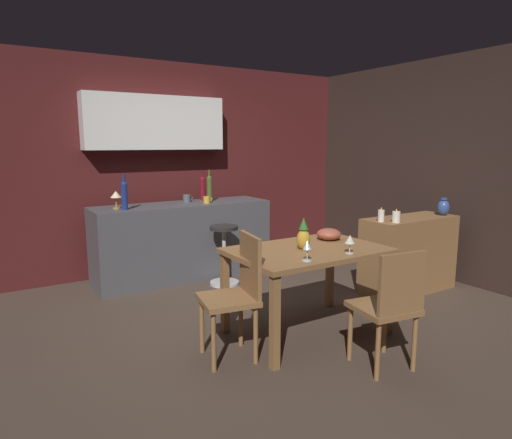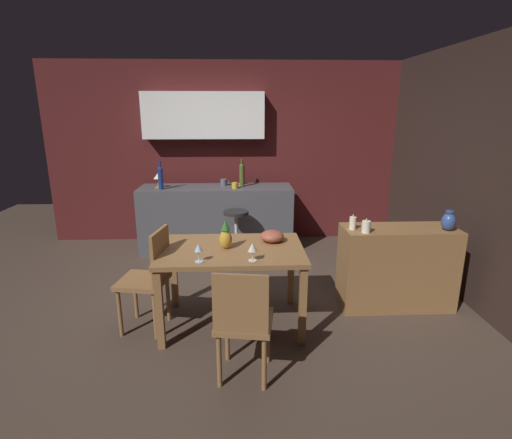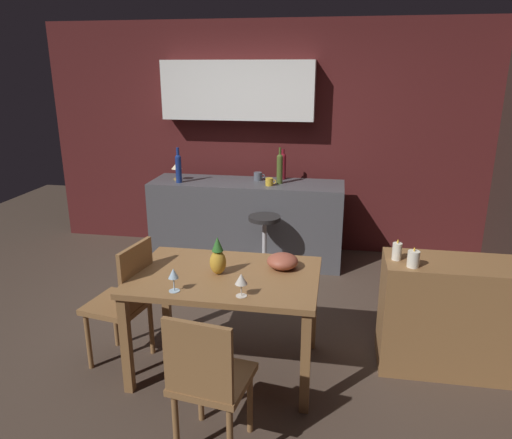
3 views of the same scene
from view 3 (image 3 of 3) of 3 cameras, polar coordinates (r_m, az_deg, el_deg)
ground_plane at (r=4.12m, az=-3.36°, el=-12.97°), size 9.00×9.00×0.00m
wall_kitchen_back at (r=5.64m, az=0.61°, el=10.67°), size 5.20×0.33×2.60m
dining_table at (r=3.36m, az=-3.62°, el=-7.86°), size 1.28×0.85×0.74m
kitchen_counter at (r=5.37m, az=-1.09°, el=-0.23°), size 2.10×0.60×0.90m
sideboard_cabinet at (r=3.76m, az=23.08°, el=-10.56°), size 1.10×0.44×0.82m
chair_near_window at (r=3.59m, az=-15.22°, el=-9.13°), size 0.46×0.46×0.94m
chair_by_doorway at (r=2.75m, az=-5.72°, el=-18.27°), size 0.46×0.46×0.89m
bar_stool at (r=4.87m, az=1.00°, el=-3.20°), size 0.34×0.34×0.68m
wine_glass_left at (r=2.97m, az=-1.77°, el=-7.15°), size 0.08×0.08×0.15m
wine_glass_right at (r=3.07m, az=-9.76°, el=-6.45°), size 0.07×0.07×0.16m
pineapple_centerpiece at (r=3.29m, az=-4.55°, el=-4.59°), size 0.11×0.11×0.27m
fruit_bowl at (r=3.39m, az=3.16°, el=-4.96°), size 0.22×0.22×0.11m
wine_bottle_cobalt at (r=5.26m, az=-9.18°, el=6.18°), size 0.06×0.06×0.38m
wine_bottle_olive at (r=5.15m, az=2.83°, el=6.18°), size 0.07×0.07×0.39m
wine_bottle_ruby at (r=5.36m, az=3.21°, el=6.48°), size 0.07×0.07×0.34m
cup_mustard at (r=5.08m, az=1.60°, el=4.49°), size 0.11×0.08×0.08m
cup_slate at (r=5.32m, az=0.24°, el=5.14°), size 0.13×0.09×0.09m
counter_lamp at (r=5.39m, az=-9.37°, el=6.12°), size 0.12×0.12×0.20m
pillar_candle_tall at (r=3.37m, az=18.15°, el=-4.47°), size 0.08×0.08×0.14m
pillar_candle_short at (r=3.46m, az=16.36°, el=-3.64°), size 0.06×0.06×0.15m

